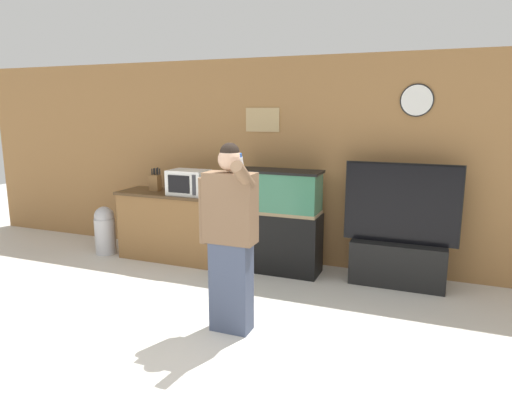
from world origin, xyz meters
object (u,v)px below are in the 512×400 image
(counter_island, at_px, (172,225))
(trash_bin, at_px, (105,230))
(person_standing, at_px, (230,236))
(knife_block, at_px, (155,182))
(microwave, at_px, (189,182))
(tv_on_stand, at_px, (398,250))
(aquarium_on_stand, at_px, (277,221))

(counter_island, distance_m, trash_bin, 1.00)
(person_standing, bearing_deg, knife_block, 138.87)
(trash_bin, bearing_deg, counter_island, 9.17)
(counter_island, relative_size, microwave, 2.89)
(knife_block, bearing_deg, person_standing, -41.13)
(microwave, distance_m, tv_on_stand, 2.66)
(counter_island, bearing_deg, trash_bin, -170.83)
(person_standing, bearing_deg, counter_island, 135.18)
(counter_island, xyz_separation_m, aquarium_on_stand, (1.45, 0.05, 0.18))
(tv_on_stand, height_order, trash_bin, tv_on_stand)
(microwave, distance_m, aquarium_on_stand, 1.23)
(microwave, height_order, person_standing, person_standing)
(knife_block, distance_m, person_standing, 2.43)
(aquarium_on_stand, distance_m, person_standing, 1.63)
(trash_bin, bearing_deg, tv_on_stand, 4.40)
(tv_on_stand, bearing_deg, person_standing, -127.56)
(knife_block, xyz_separation_m, aquarium_on_stand, (1.71, 0.01, -0.38))
(counter_island, distance_m, person_standing, 2.25)
(counter_island, xyz_separation_m, person_standing, (1.57, -1.56, 0.43))
(aquarium_on_stand, relative_size, person_standing, 0.74)
(microwave, bearing_deg, aquarium_on_stand, 4.63)
(microwave, distance_m, knife_block, 0.56)
(microwave, xyz_separation_m, tv_on_stand, (2.58, 0.18, -0.65))
(counter_island, xyz_separation_m, trash_bin, (-0.98, -0.16, -0.11))
(aquarium_on_stand, relative_size, tv_on_stand, 0.91)
(microwave, height_order, aquarium_on_stand, aquarium_on_stand)
(aquarium_on_stand, xyz_separation_m, tv_on_stand, (1.42, 0.09, -0.22))
(counter_island, bearing_deg, tv_on_stand, 2.75)
(person_standing, height_order, trash_bin, person_standing)
(knife_block, bearing_deg, microwave, -8.18)
(counter_island, relative_size, person_standing, 0.83)
(tv_on_stand, height_order, person_standing, person_standing)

